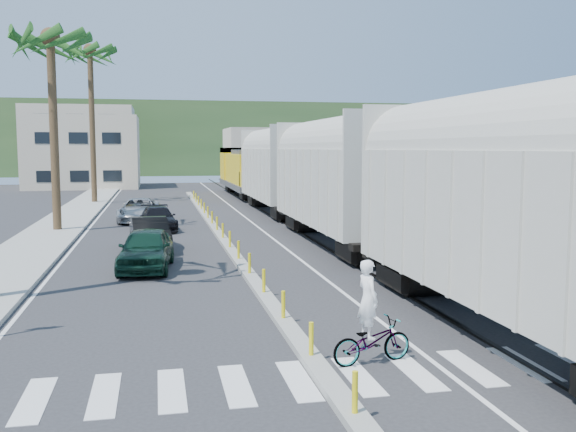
{
  "coord_description": "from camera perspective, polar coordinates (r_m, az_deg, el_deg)",
  "views": [
    {
      "loc": [
        -3.1,
        -13.64,
        4.45
      ],
      "look_at": [
        1.56,
        8.99,
        2.0
      ],
      "focal_mm": 40.0,
      "sensor_mm": 36.0,
      "label": 1
    }
  ],
  "objects": [
    {
      "name": "ground",
      "position": [
        14.68,
        1.13,
        -11.6
      ],
      "size": [
        140.0,
        140.0,
        0.0
      ],
      "primitive_type": "plane",
      "color": "#28282B",
      "rests_on": "ground"
    },
    {
      "name": "sidewalk",
      "position": [
        39.26,
        -19.47,
        -0.69
      ],
      "size": [
        3.0,
        90.0,
        0.15
      ],
      "primitive_type": "cube",
      "color": "gray",
      "rests_on": "ground"
    },
    {
      "name": "rails",
      "position": [
        42.65,
        -0.63,
        0.11
      ],
      "size": [
        1.56,
        100.0,
        0.06
      ],
      "color": "black",
      "rests_on": "ground"
    },
    {
      "name": "median",
      "position": [
        34.02,
        -6.32,
        -1.35
      ],
      "size": [
        0.45,
        60.0,
        0.85
      ],
      "color": "gray",
      "rests_on": "ground"
    },
    {
      "name": "crosswalk",
      "position": [
        12.84,
        3.16,
        -14.22
      ],
      "size": [
        14.0,
        2.2,
        0.01
      ],
      "primitive_type": "cube",
      "color": "silver",
      "rests_on": "ground"
    },
    {
      "name": "lane_markings",
      "position": [
        38.9,
        -10.17,
        -0.6
      ],
      "size": [
        9.42,
        90.0,
        0.01
      ],
      "color": "silver",
      "rests_on": "ground"
    },
    {
      "name": "freight_train",
      "position": [
        35.24,
        1.66,
        3.54
      ],
      "size": [
        3.0,
        60.94,
        5.85
      ],
      "color": "#B6B5A7",
      "rests_on": "ground"
    },
    {
      "name": "palm_trees",
      "position": [
        37.23,
        -19.94,
        15.53
      ],
      "size": [
        3.5,
        37.2,
        13.75
      ],
      "color": "brown",
      "rests_on": "ground"
    },
    {
      "name": "buildings",
      "position": [
        85.36,
        -13.94,
        5.82
      ],
      "size": [
        38.0,
        27.0,
        10.0
      ],
      "color": "beige",
      "rests_on": "ground"
    },
    {
      "name": "hillside",
      "position": [
        113.69,
        -10.15,
        6.75
      ],
      "size": [
        80.0,
        20.0,
        12.0
      ],
      "primitive_type": "cube",
      "color": "#385628",
      "rests_on": "ground"
    },
    {
      "name": "car_lead",
      "position": [
        24.11,
        -12.5,
        -2.88
      ],
      "size": [
        2.7,
        4.86,
        1.53
      ],
      "primitive_type": "imported",
      "rotation": [
        0.0,
        0.0,
        -0.1
      ],
      "color": "#0F2F22",
      "rests_on": "ground"
    },
    {
      "name": "car_second",
      "position": [
        28.61,
        -12.18,
        -1.58
      ],
      "size": [
        2.35,
        4.64,
        1.43
      ],
      "primitive_type": "imported",
      "rotation": [
        0.0,
        0.0,
        0.1
      ],
      "color": "black",
      "rests_on": "ground"
    },
    {
      "name": "car_third",
      "position": [
        35.51,
        -11.48,
        -0.23
      ],
      "size": [
        2.62,
        4.72,
        1.27
      ],
      "primitive_type": "imported",
      "rotation": [
        0.0,
        0.0,
        0.1
      ],
      "color": "black",
      "rests_on": "ground"
    },
    {
      "name": "car_rear",
      "position": [
        39.87,
        -13.07,
        0.52
      ],
      "size": [
        2.92,
        5.37,
        1.42
      ],
      "primitive_type": "imported",
      "rotation": [
        0.0,
        0.0,
        -0.06
      ],
      "color": "#B2B4B7",
      "rests_on": "ground"
    },
    {
      "name": "cyclist",
      "position": [
        13.56,
        7.38,
        -10.11
      ],
      "size": [
        1.3,
        2.03,
        2.19
      ],
      "rotation": [
        0.0,
        0.0,
        1.77
      ],
      "color": "#9EA0A5",
      "rests_on": "ground"
    }
  ]
}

